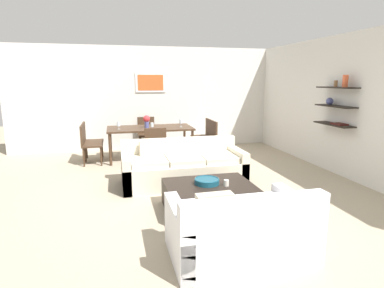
# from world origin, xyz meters

# --- Properties ---
(ground_plane) EXTENTS (18.00, 18.00, 0.00)m
(ground_plane) POSITION_xyz_m (0.00, 0.00, 0.00)
(ground_plane) COLOR tan
(back_wall_unit) EXTENTS (8.40, 0.09, 2.70)m
(back_wall_unit) POSITION_xyz_m (0.30, 3.53, 1.35)
(back_wall_unit) COLOR silver
(back_wall_unit) RESTS_ON ground
(right_wall_shelf_unit) EXTENTS (0.34, 8.20, 2.70)m
(right_wall_shelf_unit) POSITION_xyz_m (3.03, 0.59, 1.35)
(right_wall_shelf_unit) COLOR silver
(right_wall_shelf_unit) RESTS_ON ground
(sofa_beige) EXTENTS (2.15, 0.90, 0.78)m
(sofa_beige) POSITION_xyz_m (-0.10, 0.34, 0.29)
(sofa_beige) COLOR beige
(sofa_beige) RESTS_ON ground
(loveseat_white) EXTENTS (1.47, 0.90, 0.78)m
(loveseat_white) POSITION_xyz_m (-0.01, -2.15, 0.29)
(loveseat_white) COLOR white
(loveseat_white) RESTS_ON ground
(coffee_table) EXTENTS (1.24, 0.96, 0.38)m
(coffee_table) POSITION_xyz_m (0.03, -0.92, 0.19)
(coffee_table) COLOR black
(coffee_table) RESTS_ON ground
(decorative_bowl) EXTENTS (0.36, 0.36, 0.08)m
(decorative_bowl) POSITION_xyz_m (-0.00, -0.87, 0.42)
(decorative_bowl) COLOR navy
(decorative_bowl) RESTS_ON coffee_table
(candle_jar) EXTENTS (0.07, 0.07, 0.09)m
(candle_jar) POSITION_xyz_m (0.24, -1.02, 0.42)
(candle_jar) COLOR silver
(candle_jar) RESTS_ON coffee_table
(dining_table) EXTENTS (1.96, 0.98, 0.75)m
(dining_table) POSITION_xyz_m (-0.45, 2.33, 0.69)
(dining_table) COLOR #422D1E
(dining_table) RESTS_ON ground
(dining_chair_head) EXTENTS (0.44, 0.44, 0.88)m
(dining_chair_head) POSITION_xyz_m (-0.45, 3.23, 0.50)
(dining_chair_head) COLOR #422D1E
(dining_chair_head) RESTS_ON ground
(dining_chair_right_near) EXTENTS (0.44, 0.44, 0.88)m
(dining_chair_right_near) POSITION_xyz_m (0.94, 2.11, 0.50)
(dining_chair_right_near) COLOR #422D1E
(dining_chair_right_near) RESTS_ON ground
(dining_chair_right_far) EXTENTS (0.44, 0.44, 0.88)m
(dining_chair_right_far) POSITION_xyz_m (0.94, 2.55, 0.50)
(dining_chair_right_far) COLOR #422D1E
(dining_chair_right_far) RESTS_ON ground
(dining_chair_left_near) EXTENTS (0.44, 0.44, 0.88)m
(dining_chair_left_near) POSITION_xyz_m (-1.84, 2.11, 0.50)
(dining_chair_left_near) COLOR #422D1E
(dining_chair_left_near) RESTS_ON ground
(dining_chair_left_far) EXTENTS (0.44, 0.44, 0.88)m
(dining_chair_left_far) POSITION_xyz_m (-1.84, 2.55, 0.50)
(dining_chair_left_far) COLOR #422D1E
(dining_chair_left_far) RESTS_ON ground
(dining_chair_foot) EXTENTS (0.44, 0.44, 0.88)m
(dining_chair_foot) POSITION_xyz_m (-0.45, 1.44, 0.50)
(dining_chair_foot) COLOR #422D1E
(dining_chair_foot) RESTS_ON ground
(wine_glass_right_near) EXTENTS (0.08, 0.08, 0.18)m
(wine_glass_right_near) POSITION_xyz_m (0.26, 2.21, 0.88)
(wine_glass_right_near) COLOR silver
(wine_glass_right_near) RESTS_ON dining_table
(wine_glass_foot) EXTENTS (0.07, 0.07, 0.17)m
(wine_glass_foot) POSITION_xyz_m (-0.45, 1.90, 0.86)
(wine_glass_foot) COLOR silver
(wine_glass_foot) RESTS_ON dining_table
(wine_glass_head) EXTENTS (0.07, 0.07, 0.15)m
(wine_glass_head) POSITION_xyz_m (-0.45, 2.76, 0.86)
(wine_glass_head) COLOR silver
(wine_glass_head) RESTS_ON dining_table
(wine_glass_left_near) EXTENTS (0.07, 0.07, 0.17)m
(wine_glass_left_near) POSITION_xyz_m (-1.17, 2.21, 0.86)
(wine_glass_left_near) COLOR silver
(wine_glass_left_near) RESTS_ON dining_table
(centerpiece_vase) EXTENTS (0.16, 0.16, 0.29)m
(centerpiece_vase) POSITION_xyz_m (-0.53, 2.28, 0.92)
(centerpiece_vase) COLOR #4C518C
(centerpiece_vase) RESTS_ON dining_table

